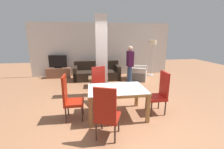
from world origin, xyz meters
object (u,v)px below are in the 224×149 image
dining_table (117,94)px  bottle (97,74)px  dining_chair_head_left (70,97)px  standing_person (130,63)px  dining_chair_head_right (160,92)px  armchair (136,74)px  dining_chair_near_left (107,112)px  dining_chair_far_left (100,85)px  coffee_table (98,82)px  floor_lamp (153,46)px  sofa (97,73)px  tv_screen (58,62)px  tv_stand (59,73)px

dining_table → bottle: bearing=98.3°
dining_chair_head_left → standing_person: 3.35m
dining_chair_head_right → dining_chair_head_left: 2.32m
dining_table → armchair: 3.61m
dining_chair_near_left → armchair: bearing=87.1°
dining_chair_far_left → coffee_table: bearing=-113.1°
dining_table → standing_person: 2.74m
coffee_table → dining_table: bearing=-82.0°
dining_table → floor_lamp: 4.79m
sofa → dining_table: bearing=95.4°
dining_chair_near_left → dining_chair_head_left: 1.20m
armchair → coffee_table: 2.06m
dining_chair_far_left → dining_chair_near_left: (0.00, -1.76, 0.00)m
dining_table → armchair: bearing=64.4°
tv_screen → dining_chair_head_right: bearing=138.9°
sofa → floor_lamp: (2.91, 0.39, 1.28)m
dining_chair_far_left → dining_chair_near_left: same height
sofa → coffee_table: size_ratio=2.78×
floor_lamp → sofa: bearing=-172.4°
dining_chair_head_left → bottle: (0.78, 2.59, -0.09)m
dining_chair_far_left → tv_screen: size_ratio=1.26×
armchair → dining_chair_near_left: bearing=0.9°
tv_stand → sofa: bearing=-17.2°
dining_chair_head_right → coffee_table: 2.91m
dining_table → floor_lamp: bearing=56.7°
dining_chair_near_left → sofa: bearing=111.6°
dining_chair_head_left → sofa: (0.83, 3.53, -0.29)m
tv_stand → tv_screen: tv_screen is taller
bottle → dining_chair_far_left: bearing=-89.4°
tv_stand → floor_lamp: (4.80, -0.20, 1.32)m
sofa → tv_stand: (-1.89, 0.59, -0.05)m
dining_chair_head_right → floor_lamp: bearing=-19.8°
dining_table → bottle: (-0.38, 2.59, -0.10)m
dining_chair_near_left → bottle: 3.49m
bottle → tv_stand: bottle is taller
sofa → dining_chair_far_left: bearing=89.4°
floor_lamp → dining_chair_head_right: bearing=-109.8°
sofa → tv_screen: tv_screen is taller
dining_chair_head_left → armchair: (2.71, 3.24, -0.30)m
dining_chair_head_right → tv_stand: 5.34m
dining_chair_far_left → standing_person: size_ratio=0.68×
coffee_table → standing_person: bearing=2.6°
bottle → dining_chair_head_left: bearing=-106.8°
dining_table → armchair: size_ratio=1.28×
coffee_table → floor_lamp: (2.92, 1.46, 1.37)m
armchair → tv_stand: bearing=-77.3°
armchair → standing_person: standing_person is taller
dining_chair_head_right → sofa: (-1.50, 3.53, -0.29)m
dining_chair_head_left → standing_person: (2.17, 2.52, 0.36)m
sofa → standing_person: size_ratio=1.32×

